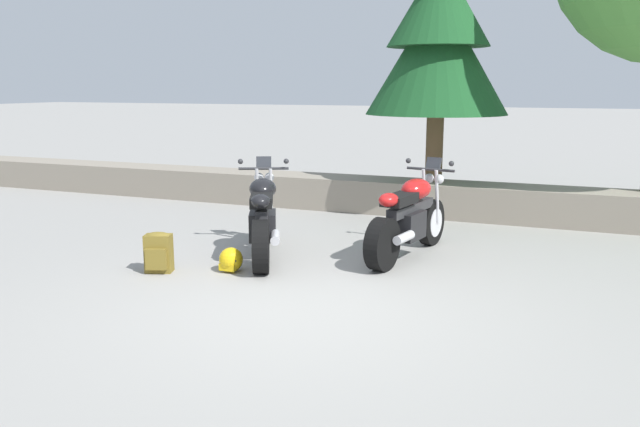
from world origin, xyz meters
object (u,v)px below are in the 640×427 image
at_px(motorcycle_black_near_left, 263,218).
at_px(motorcycle_red_centre, 410,218).
at_px(rider_backpack, 158,252).
at_px(rider_helmet, 231,260).
at_px(pine_tree_far_left, 438,35).

bearing_deg(motorcycle_black_near_left, motorcycle_red_centre, 21.55).
height_order(rider_backpack, rider_helmet, rider_backpack).
bearing_deg(motorcycle_black_near_left, rider_helmet, -93.51).
bearing_deg(rider_helmet, pine_tree_far_left, 71.46).
relative_size(motorcycle_black_near_left, motorcycle_red_centre, 0.94).
bearing_deg(rider_helmet, rider_backpack, -156.69).
relative_size(motorcycle_red_centre, rider_backpack, 4.37).
distance_m(rider_backpack, rider_helmet, 0.83).
xyz_separation_m(motorcycle_red_centre, rider_backpack, (-2.50, -1.75, -0.24)).
bearing_deg(rider_helmet, motorcycle_black_near_left, 86.49).
bearing_deg(motorcycle_black_near_left, pine_tree_far_left, 68.52).
bearing_deg(motorcycle_red_centre, rider_helmet, -140.84).
bearing_deg(motorcycle_red_centre, motorcycle_black_near_left, -158.45).
height_order(rider_backpack, pine_tree_far_left, pine_tree_far_left).
height_order(rider_helmet, pine_tree_far_left, pine_tree_far_left).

